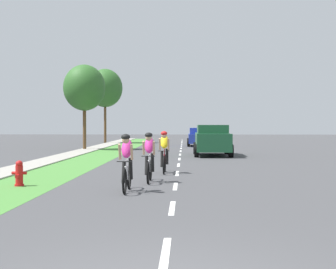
# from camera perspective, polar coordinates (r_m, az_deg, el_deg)

# --- Properties ---
(ground_plane) EXTENTS (120.00, 120.00, 0.00)m
(ground_plane) POSITION_cam_1_polar(r_m,az_deg,el_deg) (25.40, 1.34, -2.93)
(ground_plane) COLOR #424244
(grass_verge) EXTENTS (2.36, 70.00, 0.01)m
(grass_verge) POSITION_cam_1_polar(r_m,az_deg,el_deg) (25.87, -8.99, -2.86)
(grass_verge) COLOR #478438
(grass_verge) RESTS_ON ground_plane
(sidewalk_concrete) EXTENTS (1.44, 70.00, 0.10)m
(sidewalk_concrete) POSITION_cam_1_polar(r_m,az_deg,el_deg) (26.29, -13.07, -2.81)
(sidewalk_concrete) COLOR #9E998E
(sidewalk_concrete) RESTS_ON ground_plane
(lane_markings_center) EXTENTS (0.12, 54.07, 0.01)m
(lane_markings_center) POSITION_cam_1_polar(r_m,az_deg,el_deg) (29.39, 1.42, -2.35)
(lane_markings_center) COLOR white
(lane_markings_center) RESTS_ON ground_plane
(fire_hydrant_red) EXTENTS (0.44, 0.38, 0.76)m
(fire_hydrant_red) POSITION_cam_1_polar(r_m,az_deg,el_deg) (15.16, -16.98, -4.39)
(fire_hydrant_red) COLOR red
(fire_hydrant_red) RESTS_ON ground_plane
(cyclist_lead) EXTENTS (0.42, 1.72, 1.58)m
(cyclist_lead) POSITION_cam_1_polar(r_m,az_deg,el_deg) (13.30, -4.84, -3.22)
(cyclist_lead) COLOR black
(cyclist_lead) RESTS_ON ground_plane
(cyclist_trailing) EXTENTS (0.42, 1.72, 1.58)m
(cyclist_trailing) POSITION_cam_1_polar(r_m,az_deg,el_deg) (15.42, -2.20, -2.60)
(cyclist_trailing) COLOR black
(cyclist_trailing) RESTS_ON ground_plane
(cyclist_distant) EXTENTS (0.42, 1.72, 1.58)m
(cyclist_distant) POSITION_cam_1_polar(r_m,az_deg,el_deg) (18.27, -0.43, -2.00)
(cyclist_distant) COLOR black
(cyclist_distant) RESTS_ON ground_plane
(suv_dark_green) EXTENTS (2.15, 4.70, 1.79)m
(suv_dark_green) POSITION_cam_1_polar(r_m,az_deg,el_deg) (28.57, 5.19, -0.57)
(suv_dark_green) COLOR #194C2D
(suv_dark_green) RESTS_ON ground_plane
(sedan_blue) EXTENTS (1.98, 4.30, 1.52)m
(sedan_blue) POSITION_cam_1_polar(r_m,az_deg,el_deg) (40.97, 3.64, -0.27)
(sedan_blue) COLOR #23389E
(sedan_blue) RESTS_ON ground_plane
(street_tree_near) EXTENTS (3.00, 3.00, 6.10)m
(street_tree_near) POSITION_cam_1_polar(r_m,az_deg,el_deg) (35.61, -9.74, 5.38)
(street_tree_near) COLOR brown
(street_tree_near) RESTS_ON ground_plane
(street_tree_far) EXTENTS (3.36, 3.36, 7.16)m
(street_tree_far) POSITION_cam_1_polar(r_m,az_deg,el_deg) (47.67, -7.36, 5.38)
(street_tree_far) COLOR brown
(street_tree_far) RESTS_ON ground_plane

